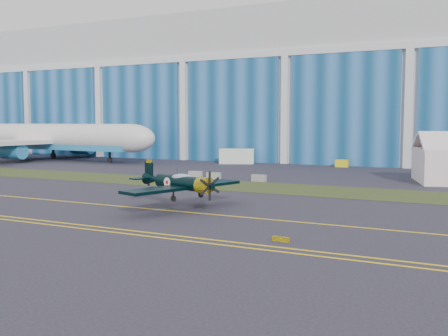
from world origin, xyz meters
The scene contains 15 objects.
ground centered at (0.00, 0.00, 0.00)m, with size 260.00×260.00×0.00m, color #2E2B38.
grass_median centered at (0.00, 14.00, 0.02)m, with size 260.00×10.00×0.02m, color #475128.
hangar centered at (0.00, 71.79, 14.96)m, with size 220.00×45.70×30.00m.
taxiway_centreline centered at (0.00, -5.00, 0.01)m, with size 200.00×0.20×0.02m, color yellow.
edge_line_near centered at (0.00, -14.50, 0.01)m, with size 80.00×0.20×0.02m, color yellow.
edge_line_far centered at (0.00, -13.50, 0.01)m, with size 80.00×0.20×0.02m, color yellow.
guard_board_right centered at (22.00, -12.00, 0.17)m, with size 1.20×0.15×0.35m, color yellow.
warbird centered at (9.20, -3.68, 2.38)m, with size 13.45×14.86×3.68m.
jetliner centered at (-47.60, 36.98, 10.59)m, with size 62.85×54.02×21.18m.
shipping_container centered at (-8.05, 45.26, 1.40)m, with size 6.44×2.58×2.79m, color silver.
tug centered at (11.53, 46.64, 0.63)m, with size 2.17×1.36×1.27m, color yellow.
cart centered at (-67.77, 43.71, 0.62)m, with size 2.05×1.23×1.23m, color white.
barrier_a centered at (-2.71, 20.19, 0.45)m, with size 2.00×0.60×0.90m, color gray.
barrier_b centered at (0.54, 19.54, 0.45)m, with size 2.00×0.60×0.90m, color gray.
barrier_c centered at (7.22, 19.62, 0.45)m, with size 2.00×0.60×0.90m, color gray.
Camera 1 is at (33.67, -43.74, 7.80)m, focal length 42.00 mm.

